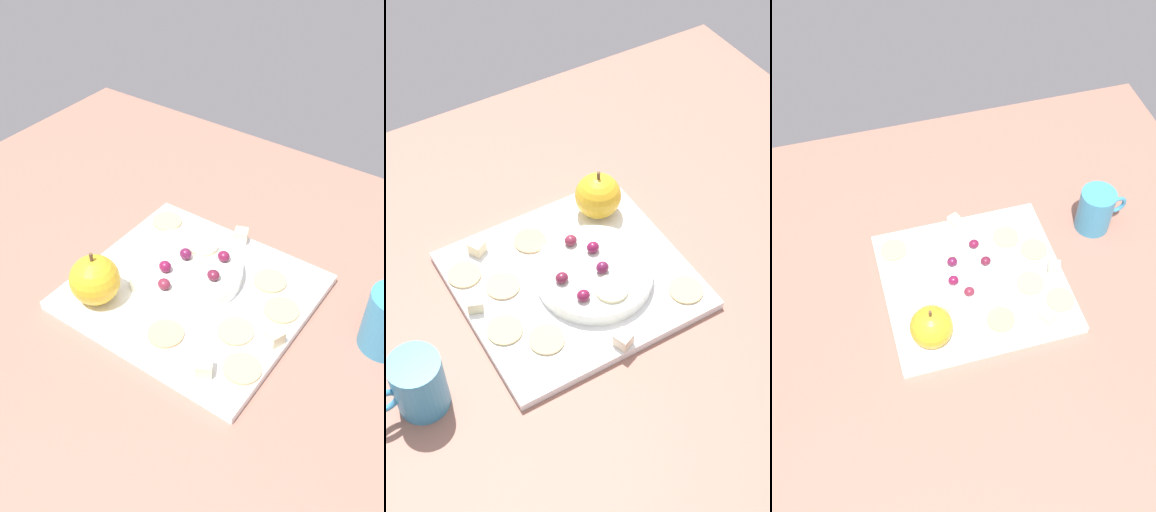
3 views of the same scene
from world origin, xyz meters
The scene contains 21 objects.
table centered at (0.00, 0.00, 1.69)cm, with size 112.06×93.17×3.38cm, color #946453.
platter centered at (-3.24, -0.44, 4.08)cm, with size 32.16×29.55×1.41cm, color white.
serving_dish centered at (-0.72, -1.78, 5.90)cm, with size 16.99×16.99×2.23cm, color white.
apple_whole centered at (6.73, 9.37, 8.37)cm, with size 7.17×7.17×7.17cm, color gold.
apple_stem centered at (6.73, 9.37, 12.55)cm, with size 0.50×0.50×1.20cm, color brown.
cheese_cube_0 centered at (-3.23, -13.45, 5.83)cm, with size 2.08×2.08×2.08cm, color beige.
cheese_cube_1 centered at (-17.74, 1.95, 5.83)cm, with size 2.08×2.08×2.08cm, color beige.
cheese_cube_2 centered at (-13.02, 11.34, 5.83)cm, with size 2.08×2.08×2.08cm, color beige.
cracker_0 centered at (-11.77, -7.77, 4.99)cm, with size 4.93×4.93×0.40cm, color tan.
cracker_1 centered at (-16.66, 8.14, 4.99)cm, with size 4.93×4.93×0.40cm, color tan.
cracker_2 centered at (9.36, -10.42, 4.99)cm, with size 4.93×4.93×0.40cm, color tan.
cracker_3 centered at (-12.75, 3.45, 4.99)cm, with size 4.93×4.93×0.40cm, color tan.
cracker_4 centered at (-5.37, 9.16, 4.99)cm, with size 4.93×4.93×0.40cm, color tan.
cracker_5 centered at (-15.94, -3.54, 4.99)cm, with size 4.93×4.93×0.40cm, color tan.
grape_0 centered at (-4.83, -5.70, 7.81)cm, with size 1.87×1.69×1.60cm, color maroon.
grape_1 centered at (-1.22, 3.99, 7.77)cm, with size 1.87×1.69×1.52cm, color maroon.
grape_2 centered at (-5.81, -1.48, 7.78)cm, with size 1.87×1.69×1.52cm, color maroon.
grape_3 centered at (0.38, -2.82, 7.89)cm, with size 1.87×1.69×1.75cm, color #60183D.
grape_4 centered at (0.81, 1.10, 7.87)cm, with size 1.87×1.69×1.71cm, color maroon.
apple_slice_0 centered at (-0.71, -6.41, 7.31)cm, with size 4.66×4.66×0.60cm, color #F3E7AD.
cup centered at (-29.48, -7.27, 7.88)cm, with size 9.88×6.67×9.02cm.
Camera 2 is at (-35.02, -55.58, 83.39)cm, focal length 49.19 mm.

